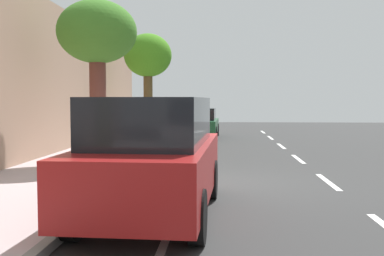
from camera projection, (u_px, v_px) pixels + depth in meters
name	position (u px, v px, depth m)	size (l,w,h in m)	color
ground	(212.00, 183.00, 10.66)	(58.48, 58.48, 0.00)	#333333
sidewalk	(54.00, 179.00, 10.89)	(3.33, 36.55, 0.14)	#B7A4A5
curb_edge	(126.00, 180.00, 10.79)	(0.16, 36.55, 0.14)	gray
lane_stripe_centre	(328.00, 182.00, 10.87)	(0.14, 35.80, 0.01)	white
lane_stripe_bike_edge	(188.00, 183.00, 10.70)	(0.12, 36.55, 0.01)	white
parked_sedan_green_nearest	(200.00, 123.00, 23.51)	(1.94, 4.45, 1.52)	#1E512D
parked_suv_red_second	(154.00, 155.00, 7.63)	(2.13, 4.78, 1.99)	maroon
bicycle_at_curb	(176.00, 139.00, 17.97)	(1.30, 1.28, 0.80)	black
cyclist_with_backpack	(171.00, 123.00, 18.41)	(0.53, 0.55, 1.66)	#C6B284
street_tree_near_cyclist	(148.00, 58.00, 22.50)	(2.35, 2.35, 5.06)	brown
street_tree_mid_block	(97.00, 37.00, 13.26)	(2.31, 2.31, 4.70)	brown
fire_hydrant	(147.00, 138.00, 16.43)	(0.22, 0.22, 0.84)	red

